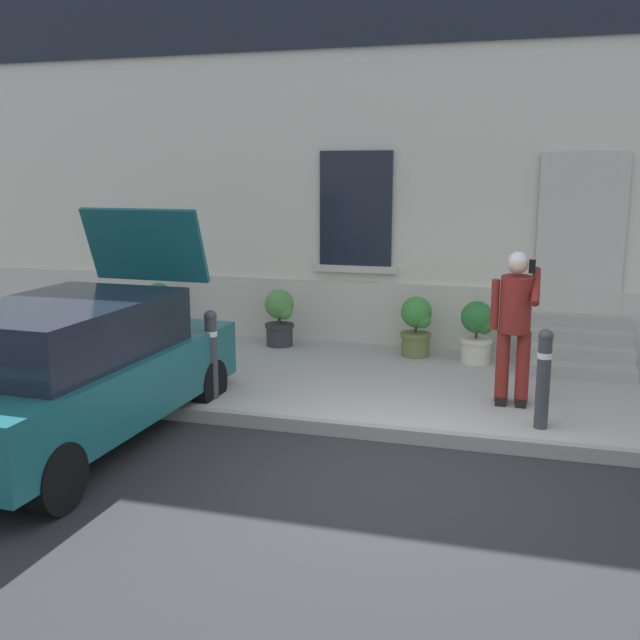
{
  "coord_description": "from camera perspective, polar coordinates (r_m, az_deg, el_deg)",
  "views": [
    {
      "loc": [
        1.2,
        -6.19,
        2.75
      ],
      "look_at": [
        -1.05,
        1.6,
        1.1
      ],
      "focal_mm": 41.12,
      "sensor_mm": 36.0,
      "label": 1
    }
  ],
  "objects": [
    {
      "name": "sidewalk",
      "position": [
        9.45,
        8.19,
        -5.05
      ],
      "size": [
        24.0,
        3.6,
        0.15
      ],
      "primitive_type": "cube",
      "color": "#99968E",
      "rests_on": "ground"
    },
    {
      "name": "curb_edge",
      "position": [
        7.71,
        6.23,
        -8.87
      ],
      "size": [
        24.0,
        0.12,
        0.15
      ],
      "primitive_type": "cube",
      "color": "gray",
      "rests_on": "ground"
    },
    {
      "name": "person_on_phone",
      "position": [
        8.34,
        14.93,
        0.07
      ],
      "size": [
        0.51,
        0.46,
        1.75
      ],
      "rotation": [
        0.0,
        0.0,
        0.16
      ],
      "color": "maroon",
      "rests_on": "sidewalk"
    },
    {
      "name": "bollard_near_person",
      "position": [
        7.81,
        17.0,
        -4.12
      ],
      "size": [
        0.15,
        0.15,
        1.04
      ],
      "color": "#333338",
      "rests_on": "sidewalk"
    },
    {
      "name": "entrance_stoop",
      "position": [
        10.6,
        19.21,
        -2.02
      ],
      "size": [
        1.45,
        1.28,
        0.64
      ],
      "color": "#9E998E",
      "rests_on": "sidewalk"
    },
    {
      "name": "planter_cream",
      "position": [
        10.28,
        12.12,
        -0.8
      ],
      "size": [
        0.44,
        0.44,
        0.86
      ],
      "color": "beige",
      "rests_on": "sidewalk"
    },
    {
      "name": "ground_plane",
      "position": [
        6.88,
        4.83,
        -12.11
      ],
      "size": [
        80.0,
        80.0,
        0.0
      ],
      "primitive_type": "plane",
      "color": "#232326"
    },
    {
      "name": "hatchback_car_teal",
      "position": [
        7.81,
        -18.62,
        -3.58
      ],
      "size": [
        1.88,
        4.11,
        2.34
      ],
      "color": "#165156",
      "rests_on": "ground"
    },
    {
      "name": "planter_terracotta",
      "position": [
        11.99,
        -12.41,
        0.92
      ],
      "size": [
        0.44,
        0.44,
        0.86
      ],
      "color": "#B25B38",
      "rests_on": "sidewalk"
    },
    {
      "name": "bollard_far_left",
      "position": [
        8.55,
        -8.46,
        -2.4
      ],
      "size": [
        0.15,
        0.15,
        1.04
      ],
      "color": "#333338",
      "rests_on": "sidewalk"
    },
    {
      "name": "planter_charcoal",
      "position": [
        11.06,
        -3.15,
        0.3
      ],
      "size": [
        0.44,
        0.44,
        0.86
      ],
      "color": "#2D2D30",
      "rests_on": "sidewalk"
    },
    {
      "name": "building_facade",
      "position": [
        11.58,
        10.54,
        16.16
      ],
      "size": [
        24.0,
        1.52,
        7.5
      ],
      "color": "beige",
      "rests_on": "ground"
    },
    {
      "name": "planter_olive",
      "position": [
        10.51,
        7.52,
        -0.37
      ],
      "size": [
        0.44,
        0.44,
        0.86
      ],
      "color": "#606B38",
      "rests_on": "sidewalk"
    }
  ]
}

